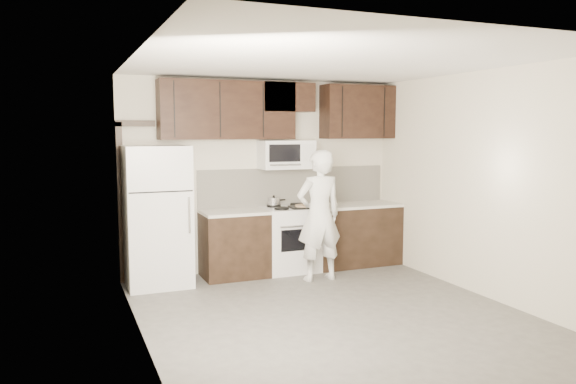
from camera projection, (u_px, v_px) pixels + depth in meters
floor at (332, 314)px, 6.10m from camera, size 4.50×4.50×0.00m
back_wall at (262, 175)px, 8.02m from camera, size 4.00×0.00×4.00m
ceiling at (334, 62)px, 5.81m from camera, size 4.50×4.50×0.00m
counter_run at (309, 238)px, 8.06m from camera, size 2.95×0.64×0.91m
stove at (290, 239)px, 7.95m from camera, size 0.76×0.66×0.94m
backsplash at (294, 186)px, 8.22m from camera, size 2.90×0.02×0.54m
upper_cabinets at (280, 109)px, 7.84m from camera, size 3.48×0.35×0.78m
microwave at (286, 155)px, 7.92m from camera, size 0.76×0.42×0.40m
refrigerator at (157, 216)px, 7.16m from camera, size 0.80×0.76×1.80m
door_trim at (124, 188)px, 7.27m from camera, size 0.50×0.08×2.12m
saucepan at (274, 202)px, 7.96m from camera, size 0.29×0.17×0.17m
baking_tray at (305, 207)px, 7.85m from camera, size 0.44×0.35×0.02m
pizza at (305, 206)px, 7.85m from camera, size 0.30×0.30×0.02m
person at (319, 216)px, 7.41m from camera, size 0.65×0.43×1.74m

